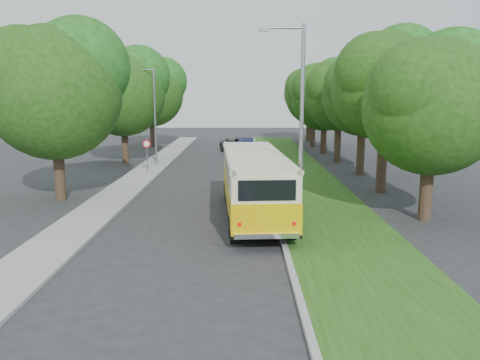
{
  "coord_description": "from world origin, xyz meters",
  "views": [
    {
      "loc": [
        2.04,
        -20.12,
        5.44
      ],
      "look_at": [
        1.97,
        1.6,
        1.5
      ],
      "focal_mm": 35.0,
      "sensor_mm": 36.0,
      "label": 1
    }
  ],
  "objects_px": {
    "lamppost_far": "(154,113)",
    "vintage_bus": "(254,185)",
    "car_white": "(241,157)",
    "car_grey": "(238,145)",
    "car_blue": "(246,148)",
    "car_silver": "(256,175)",
    "lamppost_near": "(299,124)"
  },
  "relations": [
    {
      "from": "car_white",
      "to": "car_grey",
      "type": "height_order",
      "value": "car_grey"
    },
    {
      "from": "lamppost_near",
      "to": "lamppost_far",
      "type": "bearing_deg",
      "value": 115.71
    },
    {
      "from": "vintage_bus",
      "to": "lamppost_near",
      "type": "bearing_deg",
      "value": -65.34
    },
    {
      "from": "lamppost_near",
      "to": "vintage_bus",
      "type": "relative_size",
      "value": 0.79
    },
    {
      "from": "car_silver",
      "to": "lamppost_near",
      "type": "bearing_deg",
      "value": -72.32
    },
    {
      "from": "car_white",
      "to": "car_blue",
      "type": "distance_m",
      "value": 5.47
    },
    {
      "from": "lamppost_far",
      "to": "car_blue",
      "type": "bearing_deg",
      "value": 39.21
    },
    {
      "from": "car_white",
      "to": "car_grey",
      "type": "xyz_separation_m",
      "value": [
        -0.27,
        7.94,
        0.04
      ]
    },
    {
      "from": "lamppost_far",
      "to": "vintage_bus",
      "type": "height_order",
      "value": "lamppost_far"
    },
    {
      "from": "car_blue",
      "to": "car_grey",
      "type": "relative_size",
      "value": 0.99
    },
    {
      "from": "lamppost_near",
      "to": "car_silver",
      "type": "distance_m",
      "value": 11.42
    },
    {
      "from": "lamppost_near",
      "to": "vintage_bus",
      "type": "bearing_deg",
      "value": 118.23
    },
    {
      "from": "lamppost_far",
      "to": "lamppost_near",
      "type": "bearing_deg",
      "value": -64.29
    },
    {
      "from": "car_silver",
      "to": "car_grey",
      "type": "bearing_deg",
      "value": 105.46
    },
    {
      "from": "lamppost_far",
      "to": "vintage_bus",
      "type": "distance_m",
      "value": 17.36
    },
    {
      "from": "car_silver",
      "to": "car_white",
      "type": "xyz_separation_m",
      "value": [
        -0.97,
        8.17,
        0.06
      ]
    },
    {
      "from": "car_blue",
      "to": "car_grey",
      "type": "distance_m",
      "value": 2.6
    },
    {
      "from": "lamppost_near",
      "to": "lamppost_far",
      "type": "distance_m",
      "value": 20.53
    },
    {
      "from": "lamppost_far",
      "to": "car_blue",
      "type": "distance_m",
      "value": 9.83
    },
    {
      "from": "lamppost_far",
      "to": "car_blue",
      "type": "height_order",
      "value": "lamppost_far"
    },
    {
      "from": "car_blue",
      "to": "lamppost_far",
      "type": "bearing_deg",
      "value": -144.13
    },
    {
      "from": "car_grey",
      "to": "car_white",
      "type": "bearing_deg",
      "value": -106.88
    },
    {
      "from": "vintage_bus",
      "to": "car_grey",
      "type": "bearing_deg",
      "value": 88.56
    },
    {
      "from": "car_silver",
      "to": "car_grey",
      "type": "relative_size",
      "value": 0.7
    },
    {
      "from": "vintage_bus",
      "to": "car_blue",
      "type": "bearing_deg",
      "value": 86.83
    },
    {
      "from": "lamppost_far",
      "to": "car_white",
      "type": "distance_m",
      "value": 7.53
    },
    {
      "from": "vintage_bus",
      "to": "car_blue",
      "type": "height_order",
      "value": "vintage_bus"
    },
    {
      "from": "car_silver",
      "to": "car_white",
      "type": "bearing_deg",
      "value": 107.85
    },
    {
      "from": "car_white",
      "to": "car_blue",
      "type": "xyz_separation_m",
      "value": [
        0.47,
        5.45,
        0.07
      ]
    },
    {
      "from": "car_silver",
      "to": "car_grey",
      "type": "distance_m",
      "value": 16.16
    },
    {
      "from": "lamppost_near",
      "to": "car_silver",
      "type": "xyz_separation_m",
      "value": [
        -1.24,
        10.72,
        -3.74
      ]
    },
    {
      "from": "lamppost_near",
      "to": "car_grey",
      "type": "height_order",
      "value": "lamppost_near"
    }
  ]
}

